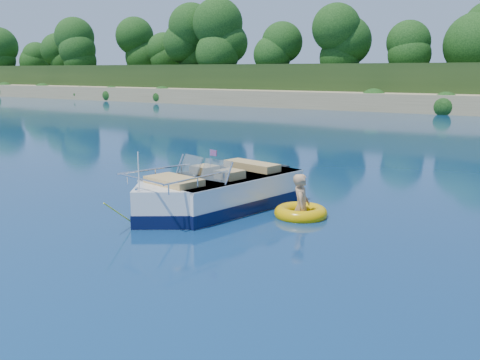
# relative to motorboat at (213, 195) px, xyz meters

# --- Properties ---
(ground) EXTENTS (160.00, 160.00, 0.00)m
(ground) POSITION_rel_motorboat_xyz_m (-0.66, -1.07, -0.37)
(ground) COLOR #0A2147
(ground) RESTS_ON ground
(treeline) EXTENTS (150.00, 7.12, 8.19)m
(treeline) POSITION_rel_motorboat_xyz_m (-0.62, 39.94, 5.18)
(treeline) COLOR black
(treeline) RESTS_ON ground
(motorboat) EXTENTS (2.79, 5.65, 1.90)m
(motorboat) POSITION_rel_motorboat_xyz_m (0.00, 0.00, 0.00)
(motorboat) COLOR white
(motorboat) RESTS_ON ground
(tow_tube) EXTENTS (1.47, 1.47, 0.33)m
(tow_tube) POSITION_rel_motorboat_xyz_m (2.11, 0.58, -0.28)
(tow_tube) COLOR #E5AC04
(tow_tube) RESTS_ON ground
(boy) EXTENTS (0.72, 0.98, 1.75)m
(boy) POSITION_rel_motorboat_xyz_m (2.15, 0.51, -0.37)
(boy) COLOR tan
(boy) RESTS_ON ground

